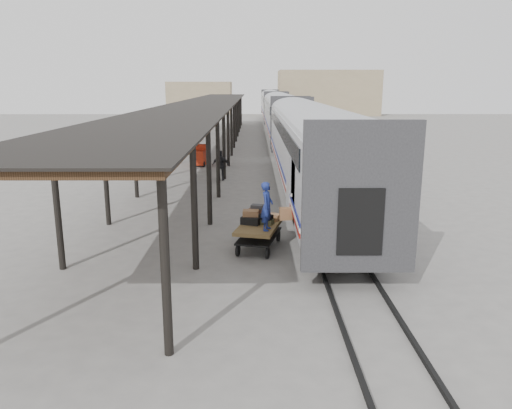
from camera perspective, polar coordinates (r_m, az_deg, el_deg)
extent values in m
plane|color=slate|center=(17.37, -1.67, -4.98)|extent=(160.00, 160.00, 0.00)
cube|color=silver|center=(24.79, 6.22, 6.72)|extent=(3.00, 24.00, 2.90)
cube|color=#28282B|center=(13.19, 11.86, 0.47)|extent=(3.04, 0.22, 3.50)
cube|color=black|center=(24.58, 2.71, 8.83)|extent=(0.04, 22.08, 0.65)
cube|color=black|center=(25.05, 6.12, 2.86)|extent=(2.55, 23.04, 0.50)
cube|color=silver|center=(50.62, 2.96, 10.25)|extent=(3.00, 24.00, 2.90)
cube|color=#28282B|center=(38.77, 3.92, 9.22)|extent=(3.04, 0.22, 3.50)
cube|color=black|center=(50.52, 1.22, 11.28)|extent=(0.04, 22.08, 0.65)
cube|color=black|center=(50.75, 2.94, 8.33)|extent=(2.55, 23.04, 0.50)
cube|color=silver|center=(76.57, 1.90, 11.38)|extent=(3.00, 24.00, 2.90)
cube|color=#28282B|center=(64.69, 2.28, 10.97)|extent=(3.04, 0.22, 3.50)
cube|color=black|center=(76.50, 0.74, 12.06)|extent=(0.04, 22.08, 0.65)
cube|color=black|center=(76.65, 1.89, 10.11)|extent=(2.55, 23.04, 0.50)
cube|color=black|center=(16.39, 5.07, 1.63)|extent=(0.50, 1.70, 2.00)
imported|color=silver|center=(16.42, 5.06, 1.16)|extent=(0.72, 0.89, 1.72)
cube|color=#8B5F3C|center=(16.38, 3.67, -1.04)|extent=(0.57, 0.25, 0.42)
cube|color=#422B19|center=(40.68, -5.74, 11.36)|extent=(4.60, 64.00, 0.18)
cube|color=black|center=(40.67, -5.75, 11.53)|extent=(4.90, 64.30, 0.06)
cylinder|color=black|center=(41.04, -8.56, 8.50)|extent=(0.20, 0.20, 4.00)
cylinder|color=black|center=(71.79, -5.00, 10.71)|extent=(0.20, 0.20, 4.00)
cylinder|color=black|center=(10.26, -10.34, -6.76)|extent=(0.20, 0.20, 4.00)
cylinder|color=black|center=(40.66, -2.76, 8.59)|extent=(0.20, 0.20, 4.00)
cylinder|color=black|center=(71.57, -1.67, 10.75)|extent=(0.20, 0.20, 4.00)
cube|color=black|center=(50.80, 2.11, 7.39)|extent=(0.10, 150.00, 0.12)
cube|color=black|center=(50.88, 3.74, 7.38)|extent=(0.10, 150.00, 0.12)
cube|color=tan|center=(95.44, 8.16, 12.53)|extent=(18.00, 10.00, 8.00)
cube|color=tan|center=(99.05, -6.40, 12.03)|extent=(12.00, 8.00, 6.00)
cube|color=brown|center=(17.09, 0.35, -2.48)|extent=(1.77, 2.62, 0.12)
cube|color=black|center=(17.19, 0.35, -3.60)|extent=(1.65, 2.50, 0.06)
cylinder|color=black|center=(16.50, -2.09, -5.26)|extent=(0.17, 0.41, 0.40)
cylinder|color=black|center=(16.28, 1.33, -5.52)|extent=(0.17, 0.41, 0.40)
cylinder|color=black|center=(18.25, -0.52, -3.39)|extent=(0.17, 0.41, 0.40)
cylinder|color=black|center=(18.05, 2.57, -3.60)|extent=(0.17, 0.41, 0.40)
cube|color=#343537|center=(17.59, -0.08, -1.40)|extent=(0.71, 0.49, 0.24)
cube|color=#8B5F3C|center=(17.66, 1.88, -1.41)|extent=(0.66, 0.58, 0.20)
cube|color=black|center=(17.10, -0.57, -1.82)|extent=(0.75, 0.63, 0.25)
cube|color=#494A2C|center=(17.10, 1.23, -1.99)|extent=(0.53, 0.46, 0.16)
cube|color=#543021|center=(17.48, 0.04, -0.82)|extent=(0.65, 0.57, 0.20)
cube|color=#8B5F3C|center=(17.15, -0.60, -1.01)|extent=(0.56, 0.42, 0.22)
cube|color=#343537|center=(17.44, 0.16, -0.26)|extent=(0.48, 0.39, 0.15)
cube|color=black|center=(17.04, 1.10, -1.41)|extent=(0.55, 0.51, 0.16)
cube|color=maroon|center=(35.12, -6.45, 5.42)|extent=(1.25, 1.76, 0.97)
cube|color=maroon|center=(35.45, -6.28, 6.55)|extent=(1.02, 0.80, 0.38)
cylinder|color=black|center=(34.75, -7.40, 4.64)|extent=(0.20, 0.40, 0.39)
cylinder|color=black|center=(34.50, -6.03, 4.61)|extent=(0.20, 0.40, 0.39)
cylinder|color=black|center=(35.87, -6.82, 4.93)|extent=(0.20, 0.40, 0.39)
cylinder|color=black|center=(35.62, -5.49, 4.91)|extent=(0.20, 0.40, 0.39)
imported|color=navy|center=(16.24, 1.26, -0.19)|extent=(0.52, 0.66, 1.60)
imported|color=black|center=(29.39, -4.04, 4.47)|extent=(1.08, 0.55, 1.78)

